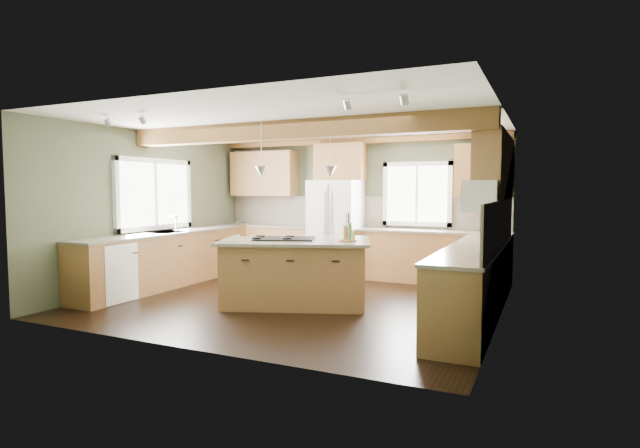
% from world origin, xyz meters
% --- Properties ---
extents(floor, '(5.60, 5.60, 0.00)m').
position_xyz_m(floor, '(0.00, 0.00, 0.00)').
color(floor, black).
rests_on(floor, ground).
extents(ceiling, '(5.60, 5.60, 0.00)m').
position_xyz_m(ceiling, '(0.00, 0.00, 2.60)').
color(ceiling, silver).
rests_on(ceiling, wall_back).
extents(wall_back, '(5.60, 0.00, 5.60)m').
position_xyz_m(wall_back, '(0.00, 2.50, 1.30)').
color(wall_back, '#444C36').
rests_on(wall_back, ground).
extents(wall_left, '(0.00, 5.00, 5.00)m').
position_xyz_m(wall_left, '(-2.80, 0.00, 1.30)').
color(wall_left, '#444C36').
rests_on(wall_left, ground).
extents(wall_right, '(0.00, 5.00, 5.00)m').
position_xyz_m(wall_right, '(2.80, 0.00, 1.30)').
color(wall_right, '#444C36').
rests_on(wall_right, ground).
extents(ceiling_beam, '(5.55, 0.26, 0.26)m').
position_xyz_m(ceiling_beam, '(0.00, -0.19, 2.47)').
color(ceiling_beam, brown).
rests_on(ceiling_beam, ceiling).
extents(soffit_trim, '(5.55, 0.20, 0.10)m').
position_xyz_m(soffit_trim, '(0.00, 2.40, 2.54)').
color(soffit_trim, brown).
rests_on(soffit_trim, ceiling).
extents(backsplash_back, '(5.58, 0.03, 0.58)m').
position_xyz_m(backsplash_back, '(0.00, 2.48, 1.21)').
color(backsplash_back, brown).
rests_on(backsplash_back, wall_back).
extents(backsplash_right, '(0.03, 3.70, 0.58)m').
position_xyz_m(backsplash_right, '(2.78, 0.05, 1.21)').
color(backsplash_right, brown).
rests_on(backsplash_right, wall_right).
extents(base_cab_back_left, '(2.02, 0.60, 0.88)m').
position_xyz_m(base_cab_back_left, '(-1.79, 2.20, 0.44)').
color(base_cab_back_left, brown).
rests_on(base_cab_back_left, floor).
extents(counter_back_left, '(2.06, 0.64, 0.04)m').
position_xyz_m(counter_back_left, '(-1.79, 2.20, 0.90)').
color(counter_back_left, '#4A4336').
rests_on(counter_back_left, base_cab_back_left).
extents(base_cab_back_right, '(2.62, 0.60, 0.88)m').
position_xyz_m(base_cab_back_right, '(1.49, 2.20, 0.44)').
color(base_cab_back_right, brown).
rests_on(base_cab_back_right, floor).
extents(counter_back_right, '(2.66, 0.64, 0.04)m').
position_xyz_m(counter_back_right, '(1.49, 2.20, 0.90)').
color(counter_back_right, '#4A4336').
rests_on(counter_back_right, base_cab_back_right).
extents(base_cab_left, '(0.60, 3.70, 0.88)m').
position_xyz_m(base_cab_left, '(-2.50, 0.05, 0.44)').
color(base_cab_left, brown).
rests_on(base_cab_left, floor).
extents(counter_left, '(0.64, 3.74, 0.04)m').
position_xyz_m(counter_left, '(-2.50, 0.05, 0.90)').
color(counter_left, '#4A4336').
rests_on(counter_left, base_cab_left).
extents(base_cab_right, '(0.60, 3.70, 0.88)m').
position_xyz_m(base_cab_right, '(2.50, 0.05, 0.44)').
color(base_cab_right, brown).
rests_on(base_cab_right, floor).
extents(counter_right, '(0.64, 3.74, 0.04)m').
position_xyz_m(counter_right, '(2.50, 0.05, 0.90)').
color(counter_right, '#4A4336').
rests_on(counter_right, base_cab_right).
extents(upper_cab_back_left, '(1.40, 0.35, 0.90)m').
position_xyz_m(upper_cab_back_left, '(-1.99, 2.33, 1.95)').
color(upper_cab_back_left, brown).
rests_on(upper_cab_back_left, wall_back).
extents(upper_cab_over_fridge, '(0.96, 0.35, 0.70)m').
position_xyz_m(upper_cab_over_fridge, '(-0.30, 2.33, 2.15)').
color(upper_cab_over_fridge, brown).
rests_on(upper_cab_over_fridge, wall_back).
extents(upper_cab_right, '(0.35, 2.20, 0.90)m').
position_xyz_m(upper_cab_right, '(2.62, 0.90, 1.95)').
color(upper_cab_right, brown).
rests_on(upper_cab_right, wall_right).
extents(upper_cab_back_corner, '(0.90, 0.35, 0.90)m').
position_xyz_m(upper_cab_back_corner, '(2.30, 2.33, 1.95)').
color(upper_cab_back_corner, brown).
rests_on(upper_cab_back_corner, wall_back).
extents(window_left, '(0.04, 1.60, 1.05)m').
position_xyz_m(window_left, '(-2.78, 0.05, 1.55)').
color(window_left, white).
rests_on(window_left, wall_left).
extents(window_back, '(1.10, 0.04, 1.00)m').
position_xyz_m(window_back, '(1.15, 2.48, 1.55)').
color(window_back, white).
rests_on(window_back, wall_back).
extents(sink, '(0.50, 0.65, 0.03)m').
position_xyz_m(sink, '(-2.50, 0.05, 0.91)').
color(sink, '#262628').
rests_on(sink, counter_left).
extents(faucet, '(0.02, 0.02, 0.28)m').
position_xyz_m(faucet, '(-2.32, 0.05, 1.05)').
color(faucet, '#B2B2B7').
rests_on(faucet, sink).
extents(dishwasher, '(0.60, 0.60, 0.84)m').
position_xyz_m(dishwasher, '(-2.49, -1.25, 0.43)').
color(dishwasher, white).
rests_on(dishwasher, floor).
extents(oven, '(0.60, 0.72, 0.84)m').
position_xyz_m(oven, '(2.49, -1.25, 0.43)').
color(oven, white).
rests_on(oven, floor).
extents(microwave, '(0.40, 0.70, 0.38)m').
position_xyz_m(microwave, '(2.58, -0.05, 1.55)').
color(microwave, white).
rests_on(microwave, wall_right).
extents(pendant_left, '(0.18, 0.18, 0.16)m').
position_xyz_m(pendant_left, '(-0.40, -0.36, 1.88)').
color(pendant_left, '#B2B2B7').
rests_on(pendant_left, ceiling).
extents(pendant_right, '(0.18, 0.18, 0.16)m').
position_xyz_m(pendant_right, '(0.51, -0.02, 1.88)').
color(pendant_right, '#B2B2B7').
rests_on(pendant_right, ceiling).
extents(refrigerator, '(0.90, 0.74, 1.80)m').
position_xyz_m(refrigerator, '(-0.30, 2.12, 0.90)').
color(refrigerator, white).
rests_on(refrigerator, floor).
extents(island, '(2.25, 1.80, 0.88)m').
position_xyz_m(island, '(0.06, -0.19, 0.44)').
color(island, brown).
rests_on(island, floor).
extents(island_top, '(2.41, 1.97, 0.04)m').
position_xyz_m(island_top, '(0.06, -0.19, 0.90)').
color(island_top, '#4A4336').
rests_on(island_top, island).
extents(cooktop, '(0.99, 0.82, 0.02)m').
position_xyz_m(cooktop, '(-0.10, -0.25, 0.93)').
color(cooktop, black).
rests_on(cooktop, island_top).
extents(knife_block, '(0.12, 0.10, 0.19)m').
position_xyz_m(knife_block, '(-0.89, -0.08, 1.01)').
color(knife_block, brown).
rests_on(knife_block, island_top).
extents(utensil_crock, '(0.16, 0.16, 0.17)m').
position_xyz_m(utensil_crock, '(0.66, 0.29, 1.01)').
color(utensil_crock, '#37302C').
rests_on(utensil_crock, island_top).
extents(bottle_tray, '(0.29, 0.29, 0.24)m').
position_xyz_m(bottle_tray, '(0.82, -0.10, 1.04)').
color(bottle_tray, brown).
rests_on(bottle_tray, island_top).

